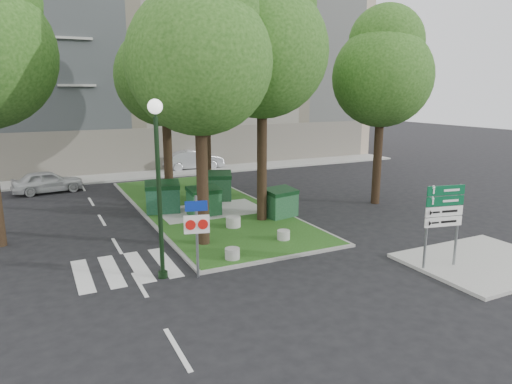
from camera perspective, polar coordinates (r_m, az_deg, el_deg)
ground at (r=16.13m, az=1.63°, el=-8.62°), size 120.00×120.00×0.00m
median_island at (r=23.31m, az=-6.48°, el=-1.88°), size 6.00×16.00×0.12m
median_kerb at (r=23.31m, az=-6.48°, el=-1.90°), size 6.30×16.30×0.10m
sidewalk_corner at (r=17.68m, az=26.57°, el=-7.86°), size 5.00×4.00×0.12m
building_sidewalk at (r=33.07m, az=-13.50°, el=2.12°), size 42.00×3.00×0.12m
zebra_crossing at (r=16.23m, az=-12.87°, el=-8.79°), size 5.00×3.00×0.01m
apartment_building at (r=39.98m, az=-16.60°, el=15.11°), size 41.00×12.00×16.00m
tree_median_near_left at (r=16.90m, az=-6.92°, el=17.53°), size 5.20×5.20×10.53m
tree_median_near_right at (r=20.18m, az=0.95°, el=18.68°), size 5.60×5.60×11.46m
tree_median_mid at (r=23.21m, az=-11.23°, el=15.14°), size 4.80×4.80×9.99m
tree_median_far at (r=27.14m, az=-6.26°, el=17.72°), size 5.80×5.80×11.93m
tree_street_right at (r=24.47m, az=15.63°, el=14.79°), size 5.00×5.00×10.06m
dumpster_a at (r=22.29m, az=-11.59°, el=-0.64°), size 1.83×1.46×1.51m
dumpster_b at (r=21.49m, az=-6.52°, el=-1.15°), size 1.51×1.08×1.36m
dumpster_c at (r=24.36m, az=-5.04°, el=0.71°), size 1.96×1.67×1.54m
dumpster_d at (r=21.11m, az=3.06°, el=-1.34°), size 1.64×1.31×1.36m
bollard_left at (r=15.97m, az=-2.98°, el=-7.68°), size 0.52×0.52×0.37m
bollard_right at (r=17.99m, az=3.46°, el=-5.36°), size 0.50×0.50×0.36m
bollard_mid at (r=19.58m, az=-2.87°, el=-3.73°), size 0.63×0.63×0.45m
litter_bin at (r=27.66m, az=-5.46°, el=1.25°), size 0.38×0.38×0.66m
street_lamp at (r=14.11m, az=-12.15°, el=2.86°), size 0.45×0.45×5.59m
traffic_sign_pole at (r=14.35m, az=-7.43°, el=-4.18°), size 0.79×0.24×2.67m
directional_sign at (r=15.97m, az=22.38°, el=-2.46°), size 1.36×0.32×2.75m
car_white at (r=29.26m, az=-24.60°, el=1.20°), size 4.03×2.00×1.32m
car_silver at (r=34.91m, az=-7.86°, el=4.02°), size 4.58×1.70×1.50m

